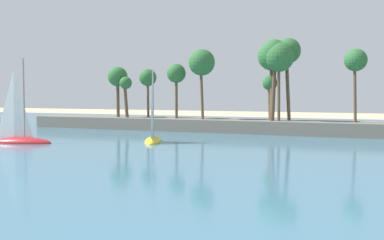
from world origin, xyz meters
TOP-DOWN VIEW (x-y plane):
  - sea at (0.00, 51.98)m, footprint 220.00×90.87m
  - palm_headland at (0.94, 57.40)m, footprint 83.57×6.07m
  - sailboat_near_shore at (-14.13, 41.54)m, footprint 3.82×6.14m
  - sailboat_mid_bay at (-26.91, 35.18)m, footprint 7.05×3.53m

SIDE VIEW (x-z plane):
  - sea at x=0.00m, z-range 0.00..0.06m
  - sailboat_near_shore at x=-14.13m, z-range -3.45..5.11m
  - sailboat_mid_bay at x=-26.91m, z-range -3.96..5.85m
  - palm_headland at x=0.94m, z-range -2.13..10.83m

